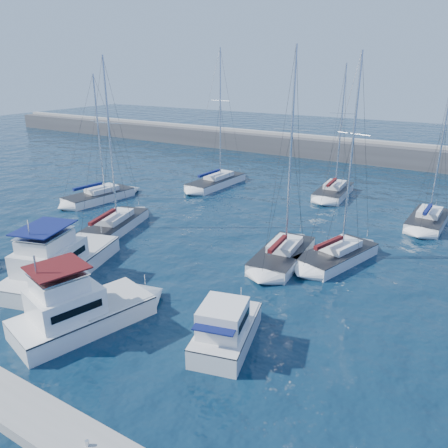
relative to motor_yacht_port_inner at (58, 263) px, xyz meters
The scene contains 13 objects.
ground 6.08m from the motor_yacht_port_inner, 10.54° to the left, with size 220.00×220.00×0.00m, color black.
breakwater 53.42m from the motor_yacht_port_inner, 83.69° to the left, with size 160.00×6.00×4.45m.
dock_cleat_near_stbd 17.05m from the motor_yacht_port_inner, 35.53° to the right, with size 0.16×0.16×0.25m, color silver.
motor_yacht_port_inner is the anchor object (origin of this frame).
motor_yacht_stbd_inner 7.48m from the motor_yacht_port_inner, 30.94° to the right, with size 5.64×8.62×4.69m.
motor_yacht_stbd_outer 14.72m from the motor_yacht_port_inner, ahead, with size 4.07×6.14×3.20m.
sailboat_mid_a 19.36m from the motor_yacht_port_inner, 128.05° to the left, with size 4.22×8.33×14.15m.
sailboat_mid_b 9.57m from the motor_yacht_port_inner, 111.33° to the left, with size 5.38×9.68×15.84m.
sailboat_mid_d 16.99m from the motor_yacht_port_inner, 41.01° to the left, with size 3.77×7.85×16.42m.
sailboat_mid_e 21.21m from the motor_yacht_port_inner, 38.84° to the left, with size 5.06×7.99×16.03m.
sailboat_back_a 28.06m from the motor_yacht_port_inner, 98.03° to the left, with size 3.61×9.53×16.97m.
sailboat_back_b 32.83m from the motor_yacht_port_inner, 71.47° to the left, with size 3.64×7.90×15.25m.
sailboat_back_c 33.71m from the motor_yacht_port_inner, 50.43° to the left, with size 3.32×7.24×15.28m.
Camera 1 is at (19.45, -19.41, 14.74)m, focal length 35.00 mm.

